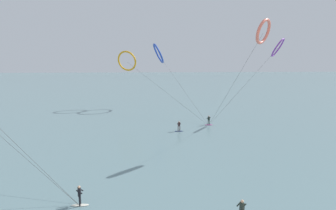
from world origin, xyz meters
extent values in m
cube|color=slate|center=(0.00, 108.85, 0.04)|extent=(400.00, 200.00, 0.08)
ellipsoid|color=navy|center=(2.32, 33.61, 0.11)|extent=(1.40, 0.40, 0.06)
cylinder|color=black|center=(2.18, 33.61, 0.54)|extent=(0.12, 0.12, 0.80)
cylinder|color=black|center=(2.46, 33.60, 0.54)|extent=(0.12, 0.12, 0.80)
cube|color=black|center=(2.32, 33.61, 1.25)|extent=(0.32, 0.21, 0.62)
sphere|color=tan|center=(2.32, 33.61, 1.67)|extent=(0.22, 0.22, 0.22)
cylinder|color=black|center=(2.10, 33.73, 1.30)|extent=(0.10, 0.50, 0.39)
cylinder|color=black|center=(2.54, 33.72, 1.30)|extent=(0.10, 0.50, 0.39)
ellipsoid|color=silver|center=(-7.70, 12.64, 0.11)|extent=(1.40, 0.40, 0.06)
cylinder|color=black|center=(-7.71, 12.78, 0.54)|extent=(0.12, 0.12, 0.80)
cylinder|color=black|center=(-7.69, 12.50, 0.54)|extent=(0.12, 0.12, 0.80)
cube|color=black|center=(-7.70, 12.64, 1.25)|extent=(0.23, 0.34, 0.62)
sphere|color=tan|center=(-7.70, 12.64, 1.67)|extent=(0.22, 0.22, 0.22)
cylinder|color=black|center=(-7.72, 12.98, 1.30)|extent=(0.51, 0.13, 0.39)
cylinder|color=black|center=(-7.68, 12.54, 1.30)|extent=(0.51, 0.13, 0.39)
cube|color=#1E2823|center=(4.53, 9.87, 1.25)|extent=(0.31, 0.37, 0.62)
sphere|color=tan|center=(4.53, 9.87, 1.67)|extent=(0.22, 0.22, 0.22)
cylinder|color=#1E2823|center=(4.62, 9.79, 1.30)|extent=(0.49, 0.29, 0.39)
cylinder|color=#1E2823|center=(4.44, 10.19, 1.30)|extent=(0.49, 0.29, 0.39)
ellipsoid|color=#CC288E|center=(7.95, 37.33, 0.11)|extent=(1.40, 0.40, 0.06)
cylinder|color=#1E2823|center=(8.03, 37.21, 0.54)|extent=(0.12, 0.12, 0.80)
cylinder|color=#1E2823|center=(7.88, 37.45, 0.54)|extent=(0.12, 0.12, 0.80)
cube|color=#1E2823|center=(7.95, 37.33, 1.25)|extent=(0.34, 0.38, 0.62)
sphere|color=tan|center=(7.95, 37.33, 1.67)|extent=(0.22, 0.22, 0.22)
cylinder|color=#1E2823|center=(8.08, 37.27, 1.30)|extent=(0.47, 0.35, 0.39)
cylinder|color=#1E2823|center=(7.83, 37.63, 1.30)|extent=(0.47, 0.35, 0.39)
torus|color=purple|center=(20.95, 40.43, 13.61)|extent=(3.89, 4.34, 3.41)
cylinder|color=#3F3F3F|center=(14.45, 38.88, 6.74)|extent=(13.02, 3.13, 13.50)
torus|color=orange|center=(-7.84, 55.33, 11.04)|extent=(5.07, 3.44, 4.77)
cylinder|color=#3F3F3F|center=(0.05, 46.33, 5.42)|extent=(15.82, 18.02, 10.87)
torus|color=#2647B7|center=(-0.48, 55.55, 12.79)|extent=(3.20, 5.32, 4.70)
cylinder|color=#3F3F3F|center=(3.74, 46.44, 6.29)|extent=(8.46, 18.25, 12.60)
torus|color=#EA7260|center=(11.82, 25.50, 14.94)|extent=(3.13, 3.10, 3.15)
cylinder|color=#3F3F3F|center=(9.89, 31.41, 7.38)|extent=(3.90, 11.86, 14.77)
camera|label=1|loc=(-1.73, -6.93, 11.76)|focal=27.95mm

